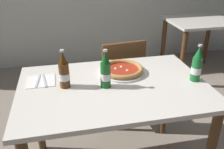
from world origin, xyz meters
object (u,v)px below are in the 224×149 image
Objects in this scene: dining_table_background at (199,32)px; beer_bottle_center at (64,72)px; dining_table_main at (114,100)px; beer_bottle_left at (106,72)px; napkin_with_cutlery at (41,81)px; pizza_margherita_near at (122,70)px; beer_bottle_right at (197,66)px; chair_behind_table at (119,77)px.

beer_bottle_center is at bearing -141.69° from dining_table_background.
beer_bottle_center is (-0.30, 0.04, 0.22)m from dining_table_main.
beer_bottle_left is 0.44m from napkin_with_cutlery.
napkin_with_cutlery is (-0.55, -0.02, -0.02)m from pizza_margherita_near.
beer_bottle_right is at bearing -3.90° from beer_bottle_left.
pizza_margherita_near is 0.42m from beer_bottle_center.
chair_behind_table reaches higher than dining_table_background.
napkin_with_cutlery reaches higher than dining_table_background.
dining_table_background is at bearing 43.05° from pizza_margherita_near.
dining_table_main is 3.70× the size of pizza_margherita_near.
dining_table_main and dining_table_background have the same top height.
chair_behind_table is 1.50m from dining_table_background.
beer_bottle_center is (-0.49, -0.57, 0.37)m from chair_behind_table.
dining_table_background is at bearing 58.37° from beer_bottle_right.
dining_table_background is 2.08m from beer_bottle_left.
dining_table_background is at bearing 43.69° from beer_bottle_left.
dining_table_background is 3.24× the size of beer_bottle_right.
beer_bottle_center is 1.30× the size of napkin_with_cutlery.
beer_bottle_center reaches higher than pizza_margherita_near.
chair_behind_table is 0.83m from beer_bottle_right.
beer_bottle_right reaches higher than dining_table_main.
dining_table_main is 1.41× the size of chair_behind_table.
beer_bottle_center is at bearing -34.64° from napkin_with_cutlery.
pizza_margherita_near is 0.24m from beer_bottle_left.
dining_table_background is (1.44, 1.42, -0.04)m from dining_table_main.
beer_bottle_center reaches higher than dining_table_main.
beer_bottle_left is at bearing 176.10° from beer_bottle_right.
pizza_margherita_near is (0.10, 0.16, 0.13)m from dining_table_main.
beer_bottle_left is 1.30× the size of napkin_with_cutlery.
pizza_margherita_near is at bearing 154.23° from beer_bottle_right.
dining_table_main is at bearing 8.45° from beer_bottle_left.
napkin_with_cutlery is (-1.90, -1.27, 0.16)m from dining_table_background.
beer_bottle_right is at bearing -5.13° from dining_table_main.
napkin_with_cutlery is (-0.40, 0.16, -0.10)m from beer_bottle_left.
beer_bottle_right is at bearing -11.23° from napkin_with_cutlery.
pizza_margherita_near is at bearing 16.88° from beer_bottle_center.
pizza_margherita_near reaches higher than dining_table_main.
chair_behind_table is at bearing 72.75° from dining_table_main.
dining_table_main is at bearing -8.16° from beer_bottle_center.
beer_bottle_center is (-1.74, -1.38, 0.26)m from dining_table_background.
beer_bottle_left is at bearing -131.15° from pizza_margherita_near.
napkin_with_cutlery is (-0.45, 0.15, 0.12)m from dining_table_main.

